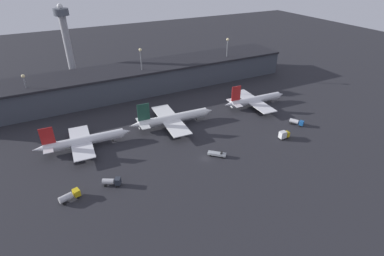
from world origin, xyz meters
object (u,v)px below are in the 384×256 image
object	(u,v)px
airplane_0	(84,141)
service_vehicle_3	(112,181)
service_vehicle_0	(69,196)
airplane_1	(173,119)
airplane_2	(255,100)
service_vehicle_1	(217,154)
control_tower	(67,40)
service_vehicle_2	(296,122)
service_vehicle_4	(284,135)

from	to	relation	value
airplane_0	service_vehicle_3	bearing A→B (deg)	-78.52
service_vehicle_0	airplane_1	bearing A→B (deg)	15.97
airplane_2	service_vehicle_1	world-z (taller)	airplane_2
control_tower	service_vehicle_0	bearing A→B (deg)	-99.10
service_vehicle_0	airplane_0	bearing A→B (deg)	56.27
service_vehicle_3	control_tower	size ratio (longest dim) A/B	0.14
airplane_2	service_vehicle_2	xyz separation A→B (m)	(5.00, -27.83, -1.78)
airplane_0	service_vehicle_2	distance (m)	102.31
service_vehicle_0	service_vehicle_2	size ratio (longest dim) A/B	1.08
airplane_1	control_tower	distance (m)	94.17
service_vehicle_1	service_vehicle_2	xyz separation A→B (m)	(49.84, 5.39, 0.49)
service_vehicle_0	control_tower	distance (m)	121.10
airplane_0	service_vehicle_0	distance (m)	33.53
service_vehicle_2	control_tower	bearing A→B (deg)	-171.48
service_vehicle_2	control_tower	world-z (taller)	control_tower
airplane_1	service_vehicle_3	world-z (taller)	airplane_1
airplane_2	service_vehicle_2	world-z (taller)	airplane_2
airplane_1	airplane_2	world-z (taller)	airplane_1
airplane_1	airplane_2	bearing A→B (deg)	2.94
airplane_1	control_tower	world-z (taller)	control_tower
service_vehicle_4	service_vehicle_1	bearing A→B (deg)	177.14
service_vehicle_0	service_vehicle_3	distance (m)	15.07
airplane_1	service_vehicle_0	bearing A→B (deg)	-145.49
service_vehicle_3	service_vehicle_4	xyz separation A→B (m)	(79.24, -3.51, 0.33)
airplane_2	service_vehicle_3	bearing A→B (deg)	-157.44
airplane_0	service_vehicle_2	world-z (taller)	airplane_0
service_vehicle_0	service_vehicle_2	xyz separation A→B (m)	(109.15, 4.81, -0.13)
airplane_0	service_vehicle_0	size ratio (longest dim) A/B	5.52
service_vehicle_0	service_vehicle_1	world-z (taller)	service_vehicle_0
airplane_2	service_vehicle_3	distance (m)	94.56
service_vehicle_0	service_vehicle_3	xyz separation A→B (m)	(15.03, 1.07, -0.03)
airplane_0	service_vehicle_3	xyz separation A→B (m)	(4.55, -30.73, -1.71)
service_vehicle_3	service_vehicle_1	bearing A→B (deg)	27.03
airplane_2	service_vehicle_3	world-z (taller)	airplane_2
service_vehicle_2	service_vehicle_3	size ratio (longest dim) A/B	1.01
service_vehicle_1	service_vehicle_3	distance (m)	44.31
service_vehicle_0	service_vehicle_4	distance (m)	94.30
service_vehicle_2	service_vehicle_3	distance (m)	94.19
airplane_1	service_vehicle_3	bearing A→B (deg)	-137.50
airplane_0	service_vehicle_1	bearing A→B (deg)	-30.49
service_vehicle_1	service_vehicle_3	bearing A→B (deg)	-139.72
airplane_2	control_tower	world-z (taller)	control_tower
airplane_1	service_vehicle_2	distance (m)	62.27
service_vehicle_4	control_tower	size ratio (longest dim) A/B	0.10
service_vehicle_1	service_vehicle_4	world-z (taller)	service_vehicle_4
airplane_2	service_vehicle_4	bearing A→B (deg)	-102.67
airplane_0	service_vehicle_4	bearing A→B (deg)	-19.17
control_tower	airplane_2	bearing A→B (deg)	-44.49
service_vehicle_1	control_tower	world-z (taller)	control_tower
control_tower	airplane_1	bearing A→B (deg)	-67.43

